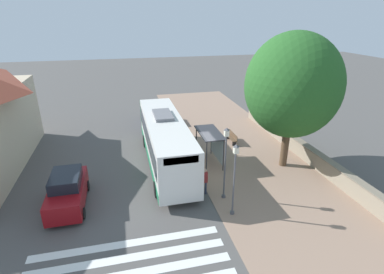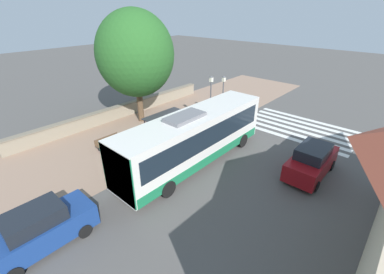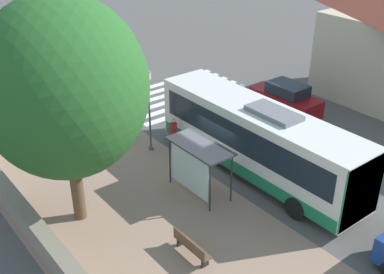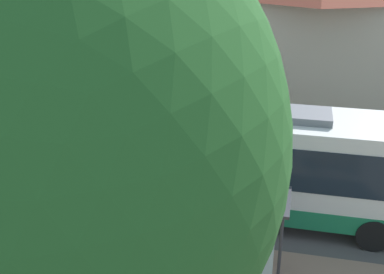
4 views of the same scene
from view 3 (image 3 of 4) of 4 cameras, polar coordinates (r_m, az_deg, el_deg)
The scene contains 12 objects.
ground_plane at distance 23.63m, azimuth 1.68°, elevation -4.29°, with size 120.00×120.00×0.00m, color #514F4C.
sidewalk_plaza at distance 21.49m, azimuth -7.68°, elevation -8.20°, with size 9.00×44.00×0.02m.
crosswalk_stripes at distance 32.42m, azimuth -1.33°, elevation 5.07°, with size 9.00×5.25×0.01m.
stone_wall at distance 19.89m, azimuth -17.94°, elevation -10.79°, with size 0.60×20.00×1.18m.
bus at distance 22.88m, azimuth 7.80°, elevation -0.22°, with size 2.68×11.54×3.67m.
bus_shelter at distance 21.15m, azimuth 0.63°, elevation -2.12°, with size 1.52×3.19×2.44m.
pedestrian at distance 25.27m, azimuth -2.23°, elevation 0.72°, with size 0.34×0.23×1.77m.
bench at distance 18.54m, azimuth -0.09°, elevation -12.86°, with size 0.40×1.88×0.88m.
street_lamp_near at distance 25.89m, azimuth -7.01°, elevation 4.79°, with size 0.28×0.28×4.23m.
street_lamp_far at distance 24.52m, azimuth -5.11°, elevation 3.93°, with size 0.28×0.28×4.51m.
shade_tree at distance 18.42m, azimuth -14.96°, elevation 5.59°, with size 6.36×6.36×9.40m.
parked_car_far_lane at distance 29.76m, azimuth 11.02°, elevation 4.40°, with size 1.96×4.47×2.00m.
Camera 3 is at (-12.93, -15.25, 12.60)m, focal length 45.00 mm.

